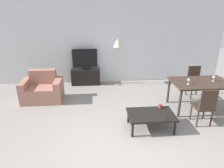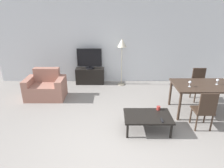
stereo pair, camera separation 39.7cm
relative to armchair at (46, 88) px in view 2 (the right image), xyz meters
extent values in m
plane|color=gray|center=(1.98, -2.48, -0.31)|extent=(18.00, 18.00, 0.00)
cube|color=silver|center=(1.98, 1.40, 1.04)|extent=(7.97, 0.06, 2.70)
cube|color=#9E6B5B|center=(0.00, -0.03, -0.09)|extent=(0.74, 0.72, 0.44)
cube|color=#9E6B5B|center=(0.00, 0.22, 0.33)|extent=(0.74, 0.20, 0.41)
cube|color=#9E6B5B|center=(-0.46, -0.03, 0.00)|extent=(0.18, 0.72, 0.62)
cube|color=#9E6B5B|center=(0.46, -0.03, 0.00)|extent=(0.18, 0.72, 0.62)
cube|color=black|center=(1.18, 1.14, -0.04)|extent=(0.96, 0.37, 0.54)
cylinder|color=black|center=(1.18, 1.14, 0.25)|extent=(0.29, 0.29, 0.03)
cylinder|color=black|center=(1.18, 1.14, 0.29)|extent=(0.04, 0.04, 0.05)
cube|color=black|center=(1.18, 1.14, 0.62)|extent=(0.82, 0.04, 0.60)
cube|color=black|center=(1.18, 1.12, 0.62)|extent=(0.79, 0.01, 0.57)
cube|color=black|center=(2.70, -1.66, 0.04)|extent=(1.01, 0.65, 0.04)
cylinder|color=black|center=(2.25, -1.93, -0.14)|extent=(0.05, 0.05, 0.33)
cylinder|color=black|center=(3.15, -1.93, -0.14)|extent=(0.05, 0.05, 0.33)
cylinder|color=black|center=(2.25, -1.39, -0.14)|extent=(0.05, 0.05, 0.33)
cylinder|color=black|center=(3.15, -1.39, -0.14)|extent=(0.05, 0.05, 0.33)
cube|color=#38281E|center=(4.16, -0.86, 0.43)|extent=(1.42, 0.90, 0.04)
cylinder|color=#38281E|center=(3.51, -1.25, 0.05)|extent=(0.06, 0.06, 0.71)
cylinder|color=#38281E|center=(3.51, -0.46, 0.05)|extent=(0.06, 0.06, 0.71)
cylinder|color=#38281E|center=(4.82, -0.46, 0.05)|extent=(0.06, 0.06, 0.71)
cube|color=#38281E|center=(3.91, -1.54, 0.11)|extent=(0.40, 0.40, 0.04)
cylinder|color=#38281E|center=(3.75, -1.38, -0.11)|extent=(0.04, 0.04, 0.40)
cylinder|color=#38281E|center=(4.08, -1.38, -0.11)|extent=(0.04, 0.04, 0.40)
cylinder|color=#38281E|center=(3.75, -1.70, -0.11)|extent=(0.04, 0.04, 0.40)
cylinder|color=#38281E|center=(4.08, -1.70, -0.11)|extent=(0.04, 0.04, 0.40)
cube|color=#38281E|center=(3.91, -1.72, 0.36)|extent=(0.37, 0.04, 0.47)
cube|color=#38281E|center=(4.41, -0.17, 0.11)|extent=(0.40, 0.40, 0.04)
cylinder|color=#38281E|center=(4.25, -0.34, -0.11)|extent=(0.04, 0.04, 0.40)
cylinder|color=#38281E|center=(4.57, -0.34, -0.11)|extent=(0.04, 0.04, 0.40)
cylinder|color=#38281E|center=(4.25, -0.01, -0.11)|extent=(0.04, 0.04, 0.40)
cylinder|color=#38281E|center=(4.57, -0.01, -0.11)|extent=(0.04, 0.04, 0.40)
cube|color=#38281E|center=(4.41, 0.01, 0.36)|extent=(0.37, 0.04, 0.47)
cylinder|color=gray|center=(2.25, 1.02, -0.29)|extent=(0.24, 0.24, 0.02)
cylinder|color=gray|center=(2.25, 1.02, 0.36)|extent=(0.02, 0.02, 1.28)
cone|color=beige|center=(2.25, 1.02, 1.13)|extent=(0.29, 0.29, 0.26)
cube|color=black|center=(2.96, -1.87, 0.07)|extent=(0.04, 0.15, 0.02)
cylinder|color=maroon|center=(2.98, -1.41, 0.10)|extent=(0.09, 0.09, 0.08)
cylinder|color=silver|center=(3.78, -0.99, 0.45)|extent=(0.06, 0.06, 0.01)
cylinder|color=silver|center=(3.78, -0.99, 0.49)|extent=(0.01, 0.01, 0.07)
sphere|color=silver|center=(3.78, -0.99, 0.56)|extent=(0.07, 0.07, 0.07)
cylinder|color=silver|center=(4.50, -0.85, 0.45)|extent=(0.06, 0.06, 0.01)
cylinder|color=silver|center=(4.50, -0.85, 0.49)|extent=(0.01, 0.01, 0.07)
sphere|color=silver|center=(4.50, -0.85, 0.56)|extent=(0.07, 0.07, 0.07)
camera|label=1|loc=(1.54, -5.35, 2.27)|focal=32.00mm
camera|label=2|loc=(1.93, -5.37, 2.27)|focal=32.00mm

